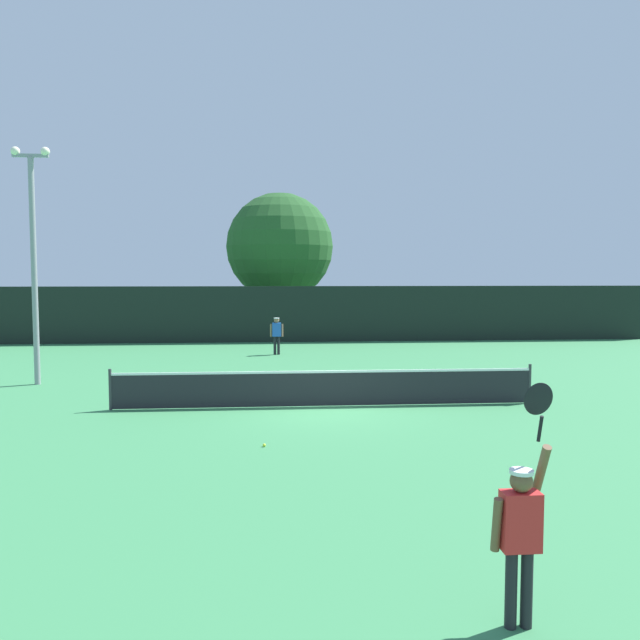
{
  "coord_description": "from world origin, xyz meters",
  "views": [
    {
      "loc": [
        -1.48,
        -16.81,
        3.53
      ],
      "look_at": [
        0.3,
        5.52,
        1.9
      ],
      "focal_mm": 36.16,
      "sensor_mm": 36.0,
      "label": 1
    }
  ],
  "objects": [
    {
      "name": "parked_car_far",
      "position": [
        6.51,
        23.91,
        0.78
      ],
      "size": [
        2.39,
        4.4,
        1.69
      ],
      "rotation": [
        0.0,
        0.0,
        0.12
      ],
      "color": "white",
      "rests_on": "ground"
    },
    {
      "name": "tennis_net",
      "position": [
        0.0,
        0.0,
        0.51
      ],
      "size": [
        11.24,
        0.08,
        1.07
      ],
      "color": "#232328",
      "rests_on": "ground"
    },
    {
      "name": "parked_car_near",
      "position": [
        -7.69,
        23.13,
        0.78
      ],
      "size": [
        2.07,
        4.27,
        1.69
      ],
      "rotation": [
        0.0,
        0.0,
        0.04
      ],
      "color": "white",
      "rests_on": "ground"
    },
    {
      "name": "tennis_ball",
      "position": [
        -1.59,
        -3.87,
        0.03
      ],
      "size": [
        0.07,
        0.07,
        0.07
      ],
      "primitive_type": "sphere",
      "color": "#CCE033",
      "rests_on": "ground"
    },
    {
      "name": "player_receiving",
      "position": [
        -1.15,
        11.07,
        0.98
      ],
      "size": [
        0.57,
        0.24,
        1.61
      ],
      "rotation": [
        0.0,
        0.0,
        3.14
      ],
      "color": "blue",
      "rests_on": "ground"
    },
    {
      "name": "light_pole",
      "position": [
        -8.84,
        4.13,
        4.28
      ],
      "size": [
        1.18,
        0.28,
        7.45
      ],
      "color": "gray",
      "rests_on": "ground"
    },
    {
      "name": "large_tree",
      "position": [
        -0.83,
        20.63,
        5.06
      ],
      "size": [
        6.16,
        6.16,
        8.16
      ],
      "color": "brown",
      "rests_on": "ground"
    },
    {
      "name": "parked_car_mid",
      "position": [
        2.12,
        23.27,
        0.78
      ],
      "size": [
        2.1,
        4.29,
        1.69
      ],
      "rotation": [
        0.0,
        0.0,
        -0.05
      ],
      "color": "red",
      "rests_on": "ground"
    },
    {
      "name": "player_serving",
      "position": [
        1.0,
        -10.78,
        1.06
      ],
      "size": [
        0.67,
        0.39,
        2.44
      ],
      "color": "red",
      "rests_on": "ground"
    },
    {
      "name": "ground_plane",
      "position": [
        0.0,
        0.0,
        0.0
      ],
      "size": [
        120.0,
        120.0,
        0.0
      ],
      "primitive_type": "plane",
      "color": "#387F4C"
    },
    {
      "name": "perimeter_fence",
      "position": [
        0.0,
        16.16,
        1.44
      ],
      "size": [
        37.01,
        0.12,
        2.88
      ],
      "primitive_type": "cube",
      "color": "black",
      "rests_on": "ground"
    }
  ]
}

